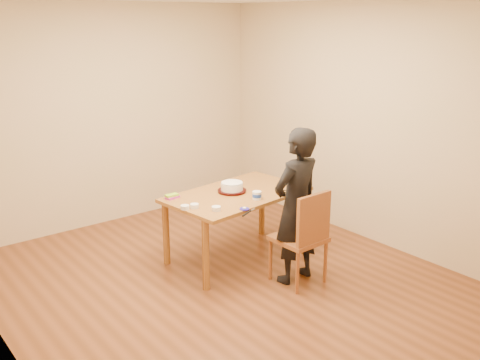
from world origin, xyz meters
TOP-DOWN VIEW (x-y plane):
  - room_shell at (0.00, 0.34)m, footprint 4.00×4.50m
  - dining_table at (0.44, 0.34)m, footprint 1.56×1.03m
  - dining_chair at (0.59, -0.44)m, footprint 0.46×0.46m
  - cake_plate at (0.41, 0.40)m, footprint 0.30×0.30m
  - cake at (0.41, 0.40)m, footprint 0.23×0.23m
  - frosting_dome at (0.41, 0.40)m, footprint 0.23×0.23m
  - frosting_tub at (0.47, 0.05)m, footprint 0.09×0.09m
  - frosting_lid at (0.18, -0.10)m, footprint 0.09×0.09m
  - frosting_dollop at (0.18, -0.10)m, footprint 0.04×0.04m
  - ramekin_green at (-0.05, 0.04)m, footprint 0.09×0.09m
  - ramekin_yellow at (-0.26, 0.25)m, footprint 0.08×0.08m
  - ramekin_multi at (-0.17, 0.23)m, footprint 0.08×0.08m
  - candy_box_pink at (-0.19, 0.61)m, footprint 0.15×0.09m
  - candy_box_green at (-0.19, 0.61)m, footprint 0.13×0.07m
  - spatula at (0.12, -0.21)m, footprint 0.16×0.09m
  - person at (0.59, -0.39)m, footprint 0.59×0.41m

SIDE VIEW (x-z plane):
  - dining_chair at x=0.59m, z-range 0.43..0.47m
  - dining_table at x=0.44m, z-range 0.71..0.75m
  - frosting_lid at x=0.18m, z-range 0.75..0.76m
  - spatula at x=0.12m, z-range 0.75..0.76m
  - candy_box_pink at x=-0.19m, z-range 0.75..0.77m
  - cake_plate at x=0.41m, z-range 0.75..0.77m
  - frosting_dollop at x=0.18m, z-range 0.76..0.77m
  - ramekin_multi at x=-0.17m, z-range 0.75..0.79m
  - ramekin_yellow at x=-0.26m, z-range 0.75..0.79m
  - ramekin_green at x=-0.05m, z-range 0.75..0.79m
  - person at x=0.59m, z-range 0.00..1.54m
  - candy_box_green at x=-0.19m, z-range 0.77..0.79m
  - frosting_tub at x=0.47m, z-range 0.75..0.83m
  - cake at x=0.41m, z-range 0.77..0.84m
  - frosting_dome at x=0.41m, z-range 0.84..0.87m
  - room_shell at x=0.00m, z-range 0.00..2.70m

